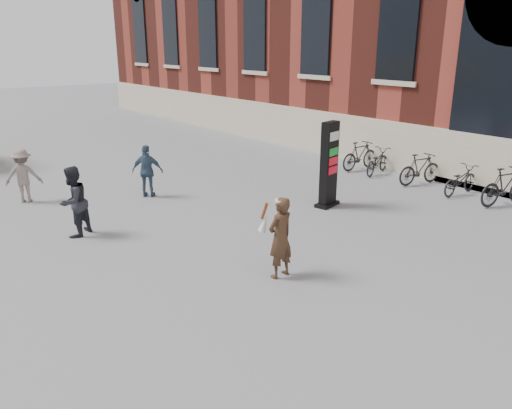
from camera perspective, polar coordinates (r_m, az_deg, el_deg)
ground at (r=10.26m, az=-0.37°, el=-8.14°), size 100.00×100.00×0.00m
info_pylon at (r=14.32m, az=8.33°, el=4.52°), size 0.85×0.55×2.45m
woman at (r=9.91m, az=2.74°, el=-3.68°), size 0.67×0.62×1.68m
pedestrian_a at (r=12.79m, az=-20.14°, el=0.29°), size 1.06×1.01×1.73m
pedestrian_b at (r=16.21m, az=-25.07°, el=3.03°), size 1.18×0.94×1.59m
pedestrian_c at (r=15.52m, az=-12.30°, el=3.75°), size 0.97×0.91×1.61m
bike_3 at (r=16.12m, az=26.61°, el=1.89°), size 1.96×0.96×1.14m
bike_4 at (r=16.75m, az=22.29°, el=2.59°), size 1.71×0.61×0.90m
bike_5 at (r=17.46m, az=18.23°, el=3.89°), size 1.81×0.85×1.05m
bike_6 at (r=18.49m, az=13.66°, el=4.81°), size 1.83×1.06×0.91m
bike_7 at (r=18.96m, az=11.78°, el=5.51°), size 1.79×0.55×1.06m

